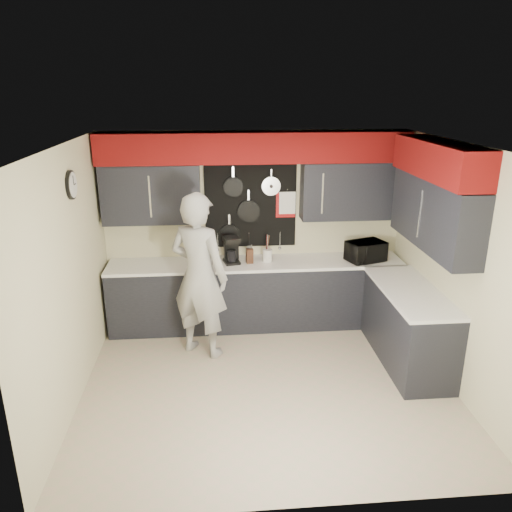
{
  "coord_description": "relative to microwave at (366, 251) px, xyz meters",
  "views": [
    {
      "loc": [
        -0.54,
        -4.76,
        3.14
      ],
      "look_at": [
        -0.08,
        0.5,
        1.33
      ],
      "focal_mm": 35.0,
      "sensor_mm": 36.0,
      "label": 1
    }
  ],
  "objects": [
    {
      "name": "microwave",
      "position": [
        0.0,
        0.0,
        0.0
      ],
      "size": [
        0.56,
        0.47,
        0.27
      ],
      "primitive_type": "imported",
      "rotation": [
        0.0,
        0.0,
        0.34
      ],
      "color": "black",
      "rests_on": "base_cabinets"
    },
    {
      "name": "coffee_maker",
      "position": [
        -1.78,
        0.1,
        0.05
      ],
      "size": [
        0.24,
        0.27,
        0.35
      ],
      "rotation": [
        0.0,
        0.0,
        0.2
      ],
      "color": "black",
      "rests_on": "base_cabinets"
    },
    {
      "name": "utensil_crock",
      "position": [
        -1.3,
        0.09,
        -0.05
      ],
      "size": [
        0.13,
        0.13,
        0.17
      ],
      "primitive_type": "cylinder",
      "color": "white",
      "rests_on": "base_cabinets"
    },
    {
      "name": "back_wall_assembly",
      "position": [
        -1.44,
        0.24,
        0.96
      ],
      "size": [
        4.0,
        0.36,
        2.6
      ],
      "color": "beige",
      "rests_on": "ground"
    },
    {
      "name": "right_wall_assembly",
      "position": [
        0.4,
        -1.1,
        0.89
      ],
      "size": [
        0.36,
        3.5,
        2.6
      ],
      "color": "beige",
      "rests_on": "ground"
    },
    {
      "name": "ground",
      "position": [
        -1.45,
        -1.36,
        -1.05
      ],
      "size": [
        4.0,
        4.0,
        0.0
      ],
      "primitive_type": "plane",
      "color": "#B0A689",
      "rests_on": "ground"
    },
    {
      "name": "person",
      "position": [
        -2.19,
        -0.6,
        -0.05
      ],
      "size": [
        0.88,
        0.79,
        2.01
      ],
      "primitive_type": "imported",
      "rotation": [
        0.0,
        0.0,
        2.61
      ],
      "color": "#9C9B99",
      "rests_on": "ground"
    },
    {
      "name": "base_cabinets",
      "position": [
        -0.96,
        -0.23,
        -0.6
      ],
      "size": [
        3.95,
        2.2,
        0.92
      ],
      "color": "black",
      "rests_on": "ground"
    },
    {
      "name": "knife_block",
      "position": [
        -1.54,
        0.05,
        -0.04
      ],
      "size": [
        0.1,
        0.1,
        0.19
      ],
      "primitive_type": "cube",
      "rotation": [
        0.0,
        0.0,
        0.11
      ],
      "color": "#331B10",
      "rests_on": "base_cabinets"
    },
    {
      "name": "left_wall_assembly",
      "position": [
        -3.45,
        -1.34,
        0.28
      ],
      "size": [
        0.05,
        3.5,
        2.6
      ],
      "color": "beige",
      "rests_on": "ground"
    }
  ]
}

